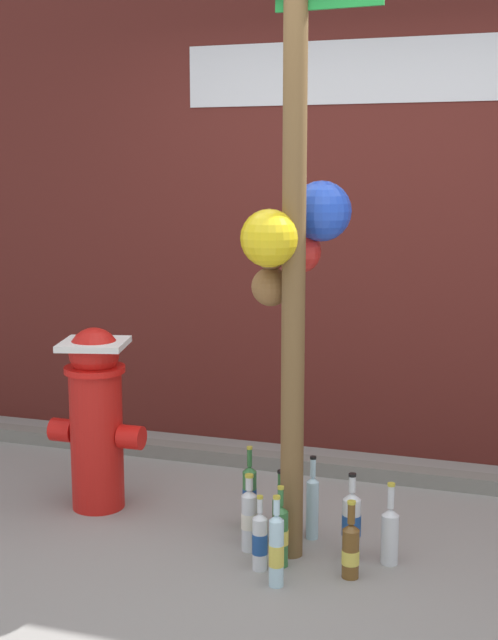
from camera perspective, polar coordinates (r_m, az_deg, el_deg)
The scene contains 17 objects.
ground_plane at distance 3.72m, azimuth 2.71°, elevation -16.63°, with size 14.00×14.00×0.00m, color gray.
building_wall at distance 5.10m, azimuth 8.42°, elevation 12.34°, with size 10.00×0.21×3.78m.
curb_strip at distance 4.85m, azimuth 6.77°, elevation -9.72°, with size 8.00×0.12×0.08m, color slate.
memorial_post at distance 3.63m, azimuth 3.04°, elevation 8.00°, with size 0.57×0.50×2.70m.
fire_hydrant at distance 4.35m, azimuth -9.99°, elevation -6.14°, with size 0.49×0.38×0.91m.
bottle_0 at distance 3.61m, azimuth 1.81°, elevation -14.82°, with size 0.06×0.06×0.38m.
bottle_1 at distance 3.78m, azimuth 2.08°, elevation -13.88°, with size 0.07×0.07×0.35m.
bottle_2 at distance 4.10m, azimuth 2.36°, elevation -11.94°, with size 0.07×0.07×0.35m.
bottle_3 at distance 4.02m, azimuth 0.05°, elevation -12.62°, with size 0.07×0.07×0.31m.
bottle_4 at distance 3.85m, azimuth 6.72°, elevation -13.16°, with size 0.08×0.08×0.39m.
bottle_5 at distance 4.01m, azimuth 2.11°, elevation -12.64°, with size 0.08×0.08×0.33m.
bottle_6 at distance 3.75m, azimuth 0.72°, elevation -14.26°, with size 0.07×0.07×0.33m.
bottle_7 at distance 3.91m, azimuth 0.01°, elevation -12.87°, with size 0.07×0.07×0.35m.
bottle_8 at distance 3.85m, azimuth 9.22°, elevation -13.63°, with size 0.08×0.08×0.36m.
bottle_9 at distance 4.16m, azimuth 0.04°, elevation -11.41°, with size 0.07×0.07×0.39m.
bottle_10 at distance 3.71m, azimuth 6.68°, elevation -14.71°, with size 0.07×0.07×0.33m.
bottle_11 at distance 4.04m, azimuth 4.18°, elevation -11.99°, with size 0.06×0.06×0.39m.
Camera 1 is at (0.87, -3.22, 1.66)m, focal length 48.83 mm.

